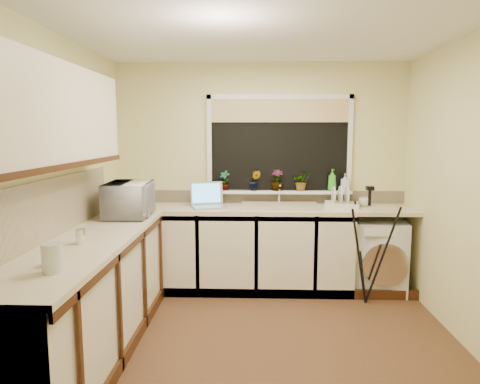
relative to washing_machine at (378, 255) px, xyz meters
The scene contains 34 objects.
floor 1.77m from the washing_machine, 136.45° to the right, with size 3.20×3.20×0.00m, color brown.
ceiling 2.69m from the washing_machine, 136.45° to the right, with size 3.20×3.20×0.00m, color white.
wall_back 1.54m from the washing_machine, 166.12° to the left, with size 3.20×3.20×0.00m, color beige.
wall_front 3.08m from the washing_machine, 114.96° to the right, with size 3.20×3.20×0.00m, color beige.
wall_left 3.20m from the washing_machine, 157.34° to the right, with size 3.00×3.00×0.00m, color beige.
wall_right 1.50m from the washing_machine, 73.73° to the right, with size 3.00×3.00×0.00m, color beige.
base_cabinet_back 1.58m from the washing_machine, behind, with size 2.55×0.60×0.86m, color silver.
base_cabinet_left 2.96m from the washing_machine, 149.72° to the right, with size 0.54×2.40×0.86m, color silver.
worktop_back 1.35m from the washing_machine, behind, with size 3.20×0.60×0.04m, color beige.
worktop_left 3.00m from the washing_machine, 149.72° to the right, with size 0.60×2.40×0.04m, color beige.
upper_cabinet 3.46m from the washing_machine, 148.65° to the right, with size 0.28×1.90×0.70m, color silver.
splashback_left 3.29m from the washing_machine, 152.31° to the right, with size 0.02×2.40×0.45m, color beige.
splashback_back 1.41m from the washing_machine, 166.64° to the left, with size 3.20×0.02×0.14m, color beige.
window_glass 1.60m from the washing_machine, 164.37° to the left, with size 1.50×0.02×1.00m, color black.
window_blind 1.89m from the washing_machine, 165.64° to the left, with size 1.50×0.02×0.25m, color tan.
windowsill 1.26m from the washing_machine, 167.19° to the left, with size 1.60×0.14×0.03m, color white.
sink 1.18m from the washing_machine, behind, with size 0.82×0.46×0.03m, color tan.
faucet 1.24m from the washing_machine, 169.80° to the left, with size 0.03×0.03×0.24m, color silver.
washing_machine is the anchor object (origin of this frame).
laptop 1.91m from the washing_machine, behind, with size 0.43×0.40×0.26m.
kettle 2.59m from the washing_machine, 164.47° to the right, with size 0.15×0.15×0.20m, color white.
dish_rack 0.67m from the washing_machine, behind, with size 0.35×0.26×0.05m, color beige.
tripod 0.47m from the washing_machine, 119.80° to the right, with size 0.58×0.58×1.17m, color black, non-canonical shape.
glass_jug 3.37m from the washing_machine, 138.03° to the right, with size 0.11×0.11×0.17m, color silver.
steel_jar 3.06m from the washing_machine, 148.32° to the right, with size 0.08×0.08×0.11m, color silver.
microwave 2.65m from the washing_machine, 167.90° to the right, with size 0.58×0.39×0.32m, color silver.
plant_a 1.84m from the washing_machine, behind, with size 0.12×0.08×0.22m, color #999999.
plant_b 1.55m from the washing_machine, behind, with size 0.12×0.10×0.23m, color #999999.
plant_c 1.35m from the washing_machine, 168.58° to the left, with size 0.13×0.13×0.23m, color #999999.
plant_d 1.14m from the washing_machine, 164.94° to the left, with size 0.19×0.16×0.21m, color #999999.
soap_bottle_green 0.94m from the washing_machine, 154.74° to the left, with size 0.09×0.09×0.24m, color green.
soap_bottle_clear 0.86m from the washing_machine, 145.83° to the left, with size 0.09×0.09×0.19m, color #999999.
cup_back 0.59m from the washing_machine, 144.50° to the left, with size 0.12×0.12×0.10m, color beige.
cup_left 3.31m from the washing_machine, 140.53° to the right, with size 0.09×0.09×0.09m, color beige.
Camera 1 is at (-0.07, -3.38, 1.69)m, focal length 32.66 mm.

